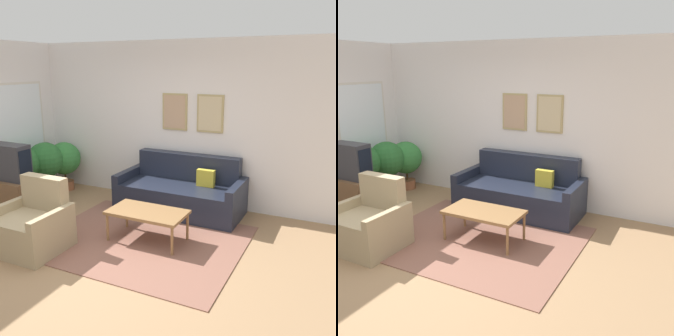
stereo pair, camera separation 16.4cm
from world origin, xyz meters
TOP-DOWN VIEW (x-y plane):
  - ground_plane at (0.00, 0.00)m, footprint 16.00×16.00m
  - area_rug at (0.38, 0.87)m, footprint 2.67×2.16m
  - wall_back at (0.01, 2.57)m, footprint 8.00×0.09m
  - couch at (0.42, 2.10)m, footprint 2.00×0.90m
  - coffee_table at (0.45, 0.91)m, footprint 1.03×0.57m
  - tv_stand at (-1.86, 0.78)m, footprint 0.73×0.45m
  - tv at (-1.85, 0.78)m, footprint 0.65×0.28m
  - armchair at (-0.76, 0.07)m, footprint 0.85×0.76m
  - potted_plant_tall at (-2.22, 1.37)m, footprint 0.56×0.56m
  - potted_plant_by_window at (-2.01, 2.16)m, footprint 0.61×0.61m
  - potted_plant_small at (-2.10, 1.77)m, footprint 0.63×0.63m

SIDE VIEW (x-z plane):
  - ground_plane at x=0.00m, z-range 0.00..0.00m
  - area_rug at x=0.38m, z-range 0.00..0.01m
  - tv_stand at x=-1.86m, z-range 0.00..0.59m
  - armchair at x=-0.76m, z-range -0.15..0.75m
  - couch at x=0.42m, z-range -0.14..0.75m
  - coffee_table at x=0.45m, z-range 0.18..0.60m
  - potted_plant_by_window at x=-2.01m, z-range 0.12..1.04m
  - potted_plant_small at x=-2.10m, z-range 0.14..1.12m
  - potted_plant_tall at x=-2.22m, z-range 0.16..1.12m
  - tv at x=-1.85m, z-range 0.59..1.15m
  - wall_back at x=0.01m, z-range 0.00..2.70m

